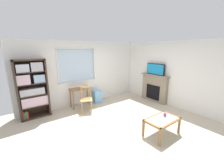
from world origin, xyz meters
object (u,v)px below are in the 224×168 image
Objects in this scene: tv at (155,69)px; sippy_cup at (165,114)px; plastic_drawer_unit at (96,96)px; fireplace at (154,88)px; desk_under_window at (80,92)px; coffee_table at (162,121)px; bookshelf at (32,87)px; wooden_chair at (86,99)px.

sippy_cup is at bearing -136.14° from tv.
plastic_drawer_unit is 0.41× the size of fireplace.
coffee_table is (0.88, -3.05, -0.22)m from desk_under_window.
desk_under_window is (1.61, -0.11, -0.42)m from bookshelf.
desk_under_window is 3.20m from tv.
bookshelf is 4.13m from sippy_cup.
desk_under_window reaches higher than coffee_table.
desk_under_window is 0.63× the size of fireplace.
desk_under_window reaches higher than plastic_drawer_unit.
wooden_chair is at bearing -143.49° from plastic_drawer_unit.
bookshelf is 1.49× the size of fireplace.
bookshelf is at bearing 130.70° from sippy_cup.
wooden_chair is 2.69m from coffee_table.
fireplace is at bearing -33.83° from plastic_drawer_unit.
wooden_chair is 10.00× the size of sippy_cup.
sippy_cup is (1.07, -3.00, -0.10)m from desk_under_window.
bookshelf is 2.12× the size of coffee_table.
wooden_chair is (1.58, -0.62, -0.56)m from bookshelf.
bookshelf reaches higher than wooden_chair.
wooden_chair is 2.96m from fireplace.
fireplace is at bearing -18.11° from bookshelf.
fireplace is 1.43× the size of coffee_table.
tv is (2.82, -0.82, 0.93)m from wooden_chair.
bookshelf is 2.47m from plastic_drawer_unit.
sippy_cup is (2.67, -3.11, -0.52)m from bookshelf.
coffee_table is at bearing -73.96° from desk_under_window.
fireplace is at bearing -16.14° from wooden_chair.
tv is (-0.02, 0.00, 0.81)m from fireplace.
coffee_table is at bearing -87.49° from plastic_drawer_unit.
tv is 2.56m from sippy_cup.
tv is at bearing -18.18° from bookshelf.
desk_under_window is 3.11m from fireplace.
plastic_drawer_unit is 2.73m from tv.
coffee_table is at bearing -70.40° from wooden_chair.
fireplace is at bearing -25.45° from desk_under_window.
sippy_cup is at bearing -70.45° from desk_under_window.
wooden_chair is 2.71m from sippy_cup.
plastic_drawer_unit is 5.84× the size of sippy_cup.
wooden_chair reaches higher than plastic_drawer_unit.
sippy_cup is at bearing -66.29° from wooden_chair.
tv is 0.91× the size of coffee_table.
fireplace reaches higher than plastic_drawer_unit.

